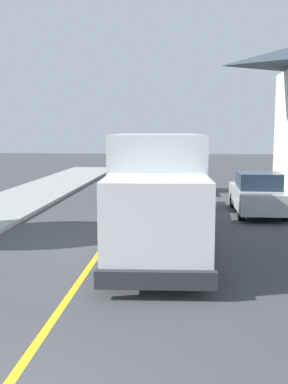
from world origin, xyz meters
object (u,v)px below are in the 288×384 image
(parked_car_mid, at_px, (176,177))
(parked_van_across, at_px, (257,194))
(parked_car_near, at_px, (175,192))
(box_truck, at_px, (157,187))

(parked_car_mid, bearing_deg, parked_van_across, -62.20)
(parked_car_near, bearing_deg, box_truck, -93.32)
(box_truck, height_order, parked_car_near, box_truck)
(parked_car_near, bearing_deg, parked_car_mid, 90.33)
(box_truck, bearing_deg, parked_van_across, 57.62)
(parked_van_across, bearing_deg, box_truck, -122.38)
(box_truck, bearing_deg, parked_car_mid, 88.45)
(box_truck, distance_m, parked_car_mid, 12.11)
(parked_car_near, height_order, parked_car_mid, same)
(box_truck, bearing_deg, parked_car_near, 86.68)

